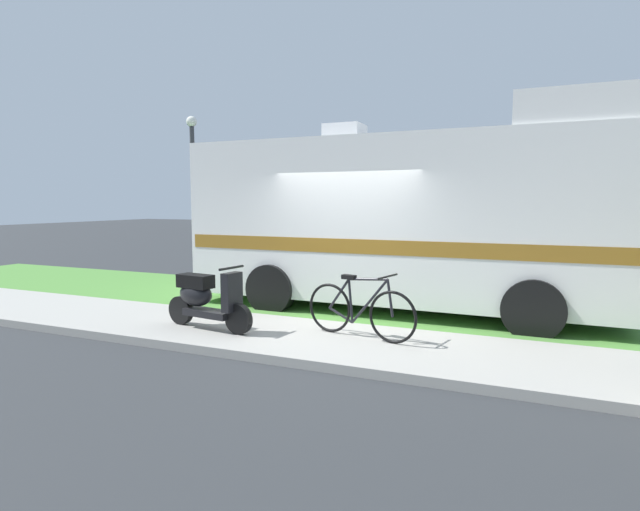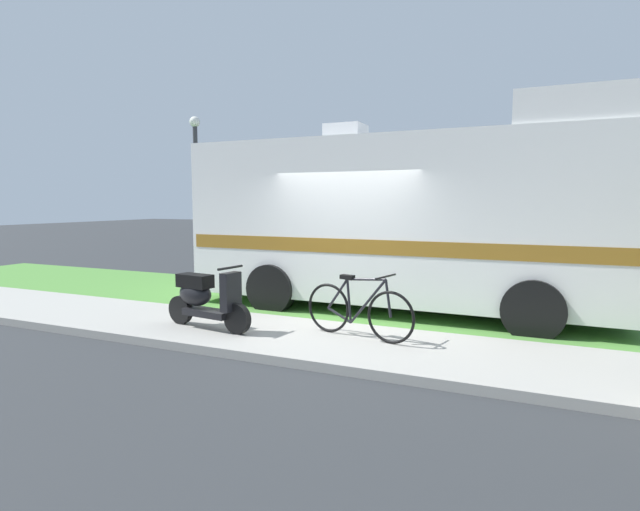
% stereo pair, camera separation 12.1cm
% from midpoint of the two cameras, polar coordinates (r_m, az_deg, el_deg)
% --- Properties ---
extents(ground_plane, '(80.00, 80.00, 0.00)m').
position_cam_midpoint_polar(ground_plane, '(8.32, 2.44, -7.89)').
color(ground_plane, '#2D3033').
extents(sidewalk, '(24.00, 2.00, 0.12)m').
position_cam_midpoint_polar(sidewalk, '(7.24, -1.10, -9.52)').
color(sidewalk, '#9E9B93').
rests_on(sidewalk, ground).
extents(grass_strip, '(24.00, 3.40, 0.08)m').
position_cam_midpoint_polar(grass_strip, '(9.69, 5.72, -5.67)').
color(grass_strip, '#4C8438').
rests_on(grass_strip, ground).
extents(motorhome_rv, '(7.45, 2.80, 3.59)m').
position_cam_midpoint_polar(motorhome_rv, '(9.36, 10.23, 4.17)').
color(motorhome_rv, silver).
rests_on(motorhome_rv, ground).
extents(scooter, '(1.59, 0.54, 0.97)m').
position_cam_midpoint_polar(scooter, '(7.76, -12.43, -4.68)').
color(scooter, black).
rests_on(scooter, ground).
extents(bicycle, '(1.70, 0.56, 0.91)m').
position_cam_midpoint_polar(bicycle, '(7.08, 4.82, -6.11)').
color(bicycle, black).
rests_on(bicycle, ground).
extents(pickup_truck_near, '(5.59, 2.36, 1.77)m').
position_cam_midpoint_polar(pickup_truck_near, '(13.53, 15.67, 1.36)').
color(pickup_truck_near, silver).
rests_on(pickup_truck_near, ground).
extents(street_lamp_post, '(0.28, 0.28, 4.25)m').
position_cam_midpoint_polar(street_lamp_post, '(14.00, -13.52, 8.23)').
color(street_lamp_post, '#333338').
rests_on(street_lamp_post, ground).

